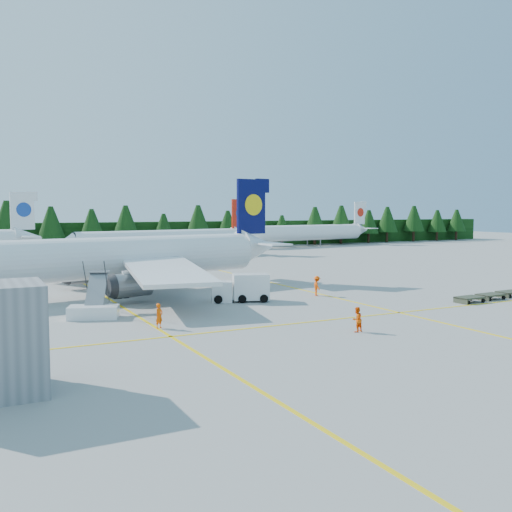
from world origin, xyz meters
name	(u,v)px	position (x,y,z in m)	size (l,w,h in m)	color
ground	(300,307)	(0.00, 0.00, 0.00)	(320.00, 320.00, 0.00)	gray
taxi_stripe_a	(93,289)	(-14.00, 20.00, 0.01)	(0.25, 120.00, 0.01)	yellow
taxi_stripe_b	(257,279)	(6.00, 20.00, 0.01)	(0.25, 120.00, 0.01)	yellow
taxi_stripe_cross	(340,319)	(0.00, -6.00, 0.01)	(80.00, 0.25, 0.01)	yellow
treeline_hedge	(101,236)	(0.00, 82.00, 3.00)	(220.00, 4.00, 6.00)	black
airliner_navy	(88,260)	(-15.46, 14.82, 3.68)	(41.86, 34.16, 12.26)	white
airliner_red	(159,241)	(4.03, 54.08, 3.22)	(36.54, 29.81, 10.71)	white
airliner_far_right	(305,232)	(45.27, 71.86, 3.37)	(36.82, 8.22, 10.74)	white
airstairs	(94,308)	(-17.24, 3.35, 0.75)	(4.37, 5.85, 3.47)	white
service_truck	(240,288)	(-3.30, 5.39, 1.28)	(5.70, 3.63, 2.59)	white
dolly_train	(510,292)	(21.80, -4.15, 0.48)	(15.44, 3.25, 0.15)	#343A2A
crew_a	(159,316)	(-13.87, -3.03, 0.92)	(0.67, 0.44, 1.84)	#FF5505
crew_b	(357,319)	(-1.82, -10.52, 0.89)	(0.86, 0.67, 1.77)	#FF5405
crew_c	(317,286)	(5.07, 5.12, 1.00)	(0.83, 0.56, 2.00)	#FF4B05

